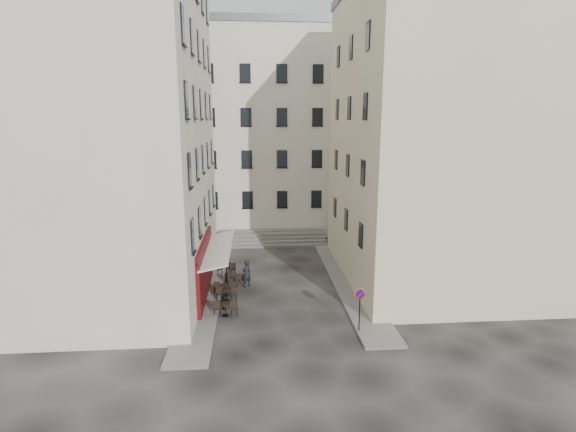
{
  "coord_description": "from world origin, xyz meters",
  "views": [
    {
      "loc": [
        -1.48,
        -24.38,
        10.38
      ],
      "look_at": [
        0.73,
        4.0,
        4.19
      ],
      "focal_mm": 28.0,
      "sensor_mm": 36.0,
      "label": 1
    }
  ],
  "objects": [
    {
      "name": "building_back",
      "position": [
        -1.0,
        19.0,
        9.31
      ],
      "size": [
        18.2,
        10.2,
        18.6
      ],
      "color": "beige",
      "rests_on": "ground"
    },
    {
      "name": "bistro_table_b",
      "position": [
        -3.14,
        0.31,
        0.44
      ],
      "size": [
        1.22,
        0.57,
        0.86
      ],
      "color": "black",
      "rests_on": "ground"
    },
    {
      "name": "bistro_table_e",
      "position": [
        -3.39,
        4.68,
        0.45
      ],
      "size": [
        1.26,
        0.59,
        0.88
      ],
      "color": "black",
      "rests_on": "ground"
    },
    {
      "name": "building_right",
      "position": [
        10.5,
        3.5,
        9.31
      ],
      "size": [
        12.2,
        14.2,
        18.6
      ],
      "color": "beige",
      "rests_on": "ground"
    },
    {
      "name": "bollard_near",
      "position": [
        -3.25,
        -1.0,
        0.53
      ],
      "size": [
        0.12,
        0.12,
        0.98
      ],
      "color": "black",
      "rests_on": "ground"
    },
    {
      "name": "bistro_table_c",
      "position": [
        -3.27,
        1.0,
        0.47
      ],
      "size": [
        1.3,
        0.61,
        0.91
      ],
      "color": "black",
      "rests_on": "ground"
    },
    {
      "name": "bollard_mid",
      "position": [
        -3.25,
        2.5,
        0.53
      ],
      "size": [
        0.12,
        0.12,
        0.98
      ],
      "color": "black",
      "rests_on": "ground"
    },
    {
      "name": "stone_steps",
      "position": [
        0.0,
        12.57,
        0.4
      ],
      "size": [
        9.0,
        3.15,
        0.8
      ],
      "color": "#605E5B",
      "rests_on": "ground"
    },
    {
      "name": "bollard_far",
      "position": [
        -3.25,
        6.0,
        0.53
      ],
      "size": [
        0.12,
        0.12,
        0.98
      ],
      "color": "black",
      "rests_on": "ground"
    },
    {
      "name": "pedestrian",
      "position": [
        -2.01,
        2.44,
        0.88
      ],
      "size": [
        0.77,
        0.72,
        1.76
      ],
      "primitive_type": "imported",
      "rotation": [
        0.0,
        0.0,
        3.77
      ],
      "color": "black",
      "rests_on": "ground"
    },
    {
      "name": "sidewalk_right",
      "position": [
        4.5,
        3.0,
        0.06
      ],
      "size": [
        2.0,
        18.0,
        0.12
      ],
      "primitive_type": "cube",
      "color": "slate",
      "rests_on": "ground"
    },
    {
      "name": "no_parking_sign",
      "position": [
        3.61,
        -4.26,
        1.64
      ],
      "size": [
        0.53,
        0.11,
        2.31
      ],
      "rotation": [
        0.0,
        0.0,
        0.08
      ],
      "color": "black",
      "rests_on": "ground"
    },
    {
      "name": "cafe_storefront",
      "position": [
        -4.32,
        1.0,
        1.88
      ],
      "size": [
        1.74,
        7.3,
        3.5
      ],
      "color": "#470A0B",
      "rests_on": "ground"
    },
    {
      "name": "sidewalk_left",
      "position": [
        -4.5,
        4.0,
        0.06
      ],
      "size": [
        2.0,
        22.0,
        0.12
      ],
      "primitive_type": "cube",
      "color": "slate",
      "rests_on": "ground"
    },
    {
      "name": "ground",
      "position": [
        0.0,
        0.0,
        0.0
      ],
      "size": [
        90.0,
        90.0,
        0.0
      ],
      "primitive_type": "plane",
      "color": "black",
      "rests_on": "ground"
    },
    {
      "name": "bistro_table_d",
      "position": [
        -2.78,
        2.69,
        0.42
      ],
      "size": [
        1.17,
        0.55,
        0.82
      ],
      "color": "black",
      "rests_on": "ground"
    },
    {
      "name": "bistro_table_a",
      "position": [
        -3.08,
        -1.82,
        0.47
      ],
      "size": [
        1.29,
        0.61,
        0.91
      ],
      "color": "black",
      "rests_on": "ground"
    },
    {
      "name": "building_left",
      "position": [
        -10.5,
        3.0,
        10.31
      ],
      "size": [
        12.2,
        16.2,
        20.6
      ],
      "color": "beige",
      "rests_on": "ground"
    }
  ]
}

